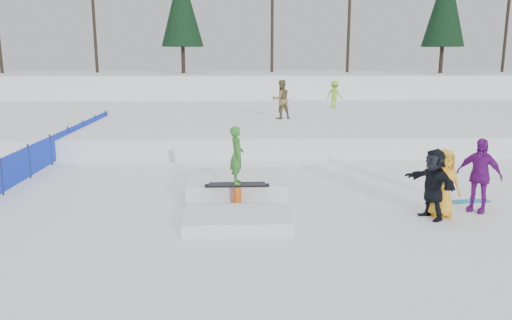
{
  "coord_description": "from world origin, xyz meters",
  "views": [
    {
      "loc": [
        -0.04,
        -10.83,
        3.83
      ],
      "look_at": [
        0.5,
        2.0,
        1.1
      ],
      "focal_mm": 35.0,
      "sensor_mm": 36.0,
      "label": 1
    }
  ],
  "objects_px": {
    "safety_fence": "(51,150)",
    "walker_olive": "(281,99)",
    "spectator_purple": "(479,175)",
    "walker_ygreen": "(334,94)",
    "jib_rail_feature": "(237,192)",
    "spectator_dark": "(433,184)",
    "spectator_yellow": "(443,183)"
  },
  "relations": [
    {
      "from": "walker_olive",
      "to": "jib_rail_feature",
      "type": "height_order",
      "value": "walker_olive"
    },
    {
      "from": "safety_fence",
      "to": "walker_ygreen",
      "type": "xyz_separation_m",
      "value": [
        12.22,
        11.36,
        1.02
      ]
    },
    {
      "from": "walker_olive",
      "to": "spectator_purple",
      "type": "xyz_separation_m",
      "value": [
        3.78,
        -12.11,
        -0.8
      ]
    },
    {
      "from": "spectator_dark",
      "to": "jib_rail_feature",
      "type": "xyz_separation_m",
      "value": [
        -4.61,
        1.42,
        -0.54
      ]
    },
    {
      "from": "safety_fence",
      "to": "spectator_purple",
      "type": "height_order",
      "value": "spectator_purple"
    },
    {
      "from": "jib_rail_feature",
      "to": "spectator_yellow",
      "type": "bearing_deg",
      "value": -15.02
    },
    {
      "from": "walker_ygreen",
      "to": "spectator_purple",
      "type": "bearing_deg",
      "value": 131.47
    },
    {
      "from": "jib_rail_feature",
      "to": "safety_fence",
      "type": "bearing_deg",
      "value": 143.24
    },
    {
      "from": "safety_fence",
      "to": "spectator_purple",
      "type": "distance_m",
      "value": 13.72
    },
    {
      "from": "walker_olive",
      "to": "spectator_purple",
      "type": "bearing_deg",
      "value": 87.51
    },
    {
      "from": "safety_fence",
      "to": "jib_rail_feature",
      "type": "relative_size",
      "value": 3.64
    },
    {
      "from": "safety_fence",
      "to": "spectator_yellow",
      "type": "height_order",
      "value": "spectator_yellow"
    },
    {
      "from": "safety_fence",
      "to": "jib_rail_feature",
      "type": "height_order",
      "value": "jib_rail_feature"
    },
    {
      "from": "safety_fence",
      "to": "walker_ygreen",
      "type": "bearing_deg",
      "value": 42.91
    },
    {
      "from": "walker_olive",
      "to": "walker_ygreen",
      "type": "height_order",
      "value": "walker_olive"
    },
    {
      "from": "safety_fence",
      "to": "spectator_yellow",
      "type": "distance_m",
      "value": 12.96
    },
    {
      "from": "spectator_yellow",
      "to": "jib_rail_feature",
      "type": "relative_size",
      "value": 0.38
    },
    {
      "from": "walker_ygreen",
      "to": "spectator_dark",
      "type": "height_order",
      "value": "walker_ygreen"
    },
    {
      "from": "safety_fence",
      "to": "walker_olive",
      "type": "bearing_deg",
      "value": 36.16
    },
    {
      "from": "spectator_yellow",
      "to": "spectator_dark",
      "type": "xyz_separation_m",
      "value": [
        -0.29,
        -0.11,
        0.02
      ]
    },
    {
      "from": "spectator_yellow",
      "to": "jib_rail_feature",
      "type": "xyz_separation_m",
      "value": [
        -4.9,
        1.31,
        -0.52
      ]
    },
    {
      "from": "walker_ygreen",
      "to": "spectator_purple",
      "type": "height_order",
      "value": "walker_ygreen"
    },
    {
      "from": "spectator_purple",
      "to": "walker_olive",
      "type": "bearing_deg",
      "value": 150.33
    },
    {
      "from": "safety_fence",
      "to": "spectator_dark",
      "type": "height_order",
      "value": "spectator_dark"
    },
    {
      "from": "walker_olive",
      "to": "walker_ygreen",
      "type": "bearing_deg",
      "value": -145.12
    },
    {
      "from": "walker_olive",
      "to": "spectator_yellow",
      "type": "xyz_separation_m",
      "value": [
        2.74,
        -12.49,
        -0.9
      ]
    },
    {
      "from": "spectator_purple",
      "to": "spectator_yellow",
      "type": "relative_size",
      "value": 1.11
    },
    {
      "from": "spectator_yellow",
      "to": "spectator_dark",
      "type": "distance_m",
      "value": 0.31
    },
    {
      "from": "safety_fence",
      "to": "walker_olive",
      "type": "xyz_separation_m",
      "value": [
        8.65,
        6.32,
        1.18
      ]
    },
    {
      "from": "walker_olive",
      "to": "jib_rail_feature",
      "type": "relative_size",
      "value": 0.42
    },
    {
      "from": "jib_rail_feature",
      "to": "spectator_dark",
      "type": "bearing_deg",
      "value": -17.12
    },
    {
      "from": "walker_olive",
      "to": "spectator_yellow",
      "type": "distance_m",
      "value": 12.82
    }
  ]
}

